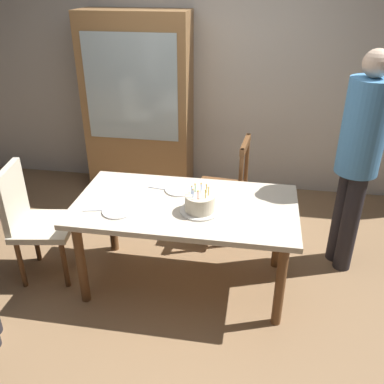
# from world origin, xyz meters

# --- Properties ---
(ground) EXTENTS (6.40, 6.40, 0.00)m
(ground) POSITION_xyz_m (0.00, 0.00, 0.00)
(ground) COLOR #93704C
(back_wall) EXTENTS (6.40, 0.10, 2.60)m
(back_wall) POSITION_xyz_m (0.00, 1.85, 1.30)
(back_wall) COLOR beige
(back_wall) RESTS_ON ground
(dining_table) EXTENTS (1.62, 0.86, 0.72)m
(dining_table) POSITION_xyz_m (0.00, 0.00, 0.63)
(dining_table) COLOR beige
(dining_table) RESTS_ON ground
(birthday_cake) EXTENTS (0.28, 0.28, 0.20)m
(birthday_cake) POSITION_xyz_m (0.12, -0.09, 0.78)
(birthday_cake) COLOR silver
(birthday_cake) RESTS_ON dining_table
(plate_near_celebrant) EXTENTS (0.22, 0.22, 0.01)m
(plate_near_celebrant) POSITION_xyz_m (-0.45, -0.19, 0.73)
(plate_near_celebrant) COLOR white
(plate_near_celebrant) RESTS_ON dining_table
(plate_far_side) EXTENTS (0.22, 0.22, 0.01)m
(plate_far_side) POSITION_xyz_m (-0.08, 0.19, 0.73)
(plate_far_side) COLOR white
(plate_far_side) RESTS_ON dining_table
(fork_near_celebrant) EXTENTS (0.18, 0.06, 0.01)m
(fork_near_celebrant) POSITION_xyz_m (-0.61, -0.20, 0.72)
(fork_near_celebrant) COLOR silver
(fork_near_celebrant) RESTS_ON dining_table
(fork_far_side) EXTENTS (0.18, 0.04, 0.01)m
(fork_far_side) POSITION_xyz_m (-0.24, 0.20, 0.72)
(fork_far_side) COLOR silver
(fork_far_side) RESTS_ON dining_table
(chair_spindle_back) EXTENTS (0.48, 0.48, 0.95)m
(chair_spindle_back) POSITION_xyz_m (0.22, 0.75, 0.46)
(chair_spindle_back) COLOR brown
(chair_spindle_back) RESTS_ON ground
(chair_upholstered) EXTENTS (0.51, 0.51, 0.95)m
(chair_upholstered) POSITION_xyz_m (-1.20, -0.08, 0.53)
(chair_upholstered) COLOR beige
(chair_upholstered) RESTS_ON ground
(person_guest) EXTENTS (0.32, 0.32, 1.76)m
(person_guest) POSITION_xyz_m (1.24, 0.47, 1.01)
(person_guest) COLOR #262328
(person_guest) RESTS_ON ground
(china_cabinet) EXTENTS (1.10, 0.45, 1.90)m
(china_cabinet) POSITION_xyz_m (-0.78, 1.56, 0.95)
(china_cabinet) COLOR #9E7042
(china_cabinet) RESTS_ON ground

